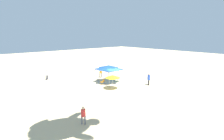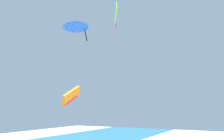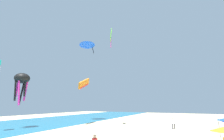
# 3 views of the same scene
# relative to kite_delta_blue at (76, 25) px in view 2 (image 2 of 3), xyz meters

# --- Properties ---
(kite_delta_blue) EXTENTS (5.70, 5.71, 3.32)m
(kite_delta_blue) POSITION_rel_kite_delta_blue_xyz_m (0.00, 0.00, 0.00)
(kite_delta_blue) COLOR blue
(kite_diamond_lime) EXTENTS (2.54, 1.64, 4.25)m
(kite_diamond_lime) POSITION_rel_kite_delta_blue_xyz_m (-5.73, -9.98, -2.16)
(kite_diamond_lime) COLOR #66D82D
(kite_parafoil_orange) EXTENTS (4.60, 1.51, 2.82)m
(kite_parafoil_orange) POSITION_rel_kite_delta_blue_xyz_m (-5.23, -3.47, -11.37)
(kite_parafoil_orange) COLOR orange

